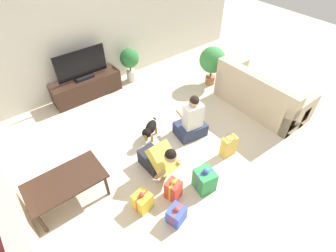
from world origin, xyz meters
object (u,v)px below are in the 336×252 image
(person_sitting, at_px, (191,122))
(gift_box_b, at_px, (176,215))
(coffee_table, at_px, (65,183))
(gift_box_d, at_px, (143,201))
(sofa_right, at_px, (261,95))
(dog, at_px, (150,129))
(gift_box_a, at_px, (173,189))
(gift_box_c, at_px, (205,180))
(potted_plant_back_right, at_px, (130,60))
(tv_console, at_px, (87,87))
(gift_bag_a, at_px, (229,146))
(potted_plant_corner_right, at_px, (212,61))
(person_kneeling, at_px, (159,159))
(tv, at_px, (82,66))

(person_sitting, bearing_deg, gift_box_b, 51.47)
(coffee_table, distance_m, gift_box_d, 1.08)
(sofa_right, relative_size, gift_box_d, 5.14)
(dog, distance_m, gift_box_b, 1.62)
(gift_box_a, bearing_deg, gift_box_c, -19.44)
(potted_plant_back_right, bearing_deg, tv_console, 177.33)
(gift_bag_a, bearing_deg, sofa_right, 18.66)
(person_sitting, relative_size, dog, 1.86)
(dog, xyz_separation_m, gift_bag_a, (0.83, -1.10, -0.05))
(potted_plant_corner_right, xyz_separation_m, gift_box_d, (-3.00, -1.69, -0.43))
(person_kneeling, xyz_separation_m, dog, (0.32, 0.70, -0.08))
(sofa_right, distance_m, potted_plant_corner_right, 1.29)
(gift_box_c, bearing_deg, potted_plant_corner_right, 43.50)
(potted_plant_back_right, bearing_deg, gift_box_b, -112.55)
(potted_plant_back_right, xyz_separation_m, person_sitting, (-0.12, -2.22, -0.20))
(sofa_right, distance_m, gift_box_d, 3.18)
(sofa_right, xyz_separation_m, gift_box_c, (-2.23, -0.73, -0.12))
(potted_plant_back_right, distance_m, person_sitting, 2.23)
(coffee_table, distance_m, person_sitting, 2.27)
(potted_plant_back_right, relative_size, person_sitting, 0.88)
(tv_console, relative_size, person_kneeling, 1.89)
(tv, xyz_separation_m, gift_box_c, (0.34, -3.25, -0.54))
(gift_box_d, bearing_deg, potted_plant_corner_right, 29.43)
(coffee_table, bearing_deg, dog, 11.54)
(tv, bearing_deg, person_sitting, -67.39)
(person_kneeling, distance_m, gift_box_b, 0.87)
(coffee_table, bearing_deg, person_kneeling, -16.11)
(tv, distance_m, potted_plant_corner_right, 2.74)
(tv_console, bearing_deg, sofa_right, -44.40)
(gift_box_d, bearing_deg, coffee_table, 135.90)
(person_sitting, relative_size, gift_bag_a, 2.22)
(coffee_table, relative_size, tv_console, 0.73)
(gift_box_b, bearing_deg, coffee_table, 130.47)
(tv_console, xyz_separation_m, gift_box_c, (0.34, -3.25, -0.04))
(coffee_table, bearing_deg, gift_box_d, -44.10)
(coffee_table, distance_m, tv_console, 2.61)
(potted_plant_back_right, xyz_separation_m, person_kneeling, (-1.09, -2.56, -0.20))
(sofa_right, height_order, tv, tv)
(tv, bearing_deg, person_kneeling, -90.45)
(potted_plant_corner_right, relative_size, gift_bag_a, 2.21)
(person_kneeling, distance_m, gift_box_c, 0.74)
(sofa_right, xyz_separation_m, person_sitting, (-1.63, 0.25, 0.01))
(sofa_right, xyz_separation_m, tv, (-2.57, 2.52, 0.42))
(person_kneeling, xyz_separation_m, gift_box_c, (0.36, -0.64, -0.13))
(tv, distance_m, gift_box_a, 3.14)
(tv, bearing_deg, gift_bag_a, -69.54)
(gift_box_c, distance_m, gift_box_d, 0.96)
(potted_plant_corner_right, distance_m, gift_box_a, 3.16)
(gift_box_a, bearing_deg, person_kneeling, 77.93)
(dog, bearing_deg, tv, 154.64)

